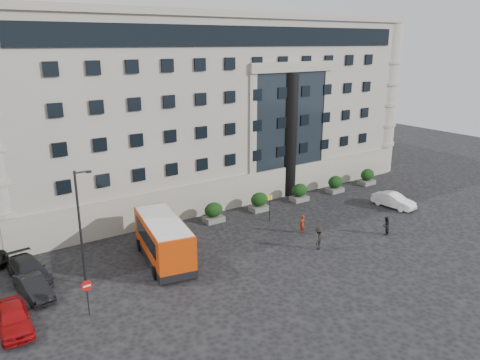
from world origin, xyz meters
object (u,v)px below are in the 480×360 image
object	(u,v)px
hedge_b	(214,212)
parked_car_a	(13,318)
hedge_a	(162,224)
hedge_d	(299,192)
parked_car_c	(29,270)
minibus	(163,239)
pedestrian_c	(319,238)
bus_stop_sign	(270,204)
white_taxi	(394,200)
hedge_f	(367,177)
street_lamp	(81,224)
parked_car_b	(33,287)
no_entry_sign	(87,291)
pedestrian_b	(386,226)
hedge_e	(335,184)
pedestrian_a	(302,224)
hedge_c	(259,202)

from	to	relation	value
hedge_b	parked_car_a	size ratio (longest dim) A/B	0.42
hedge_a	hedge_d	size ratio (longest dim) A/B	1.00
parked_car_c	minibus	bearing A→B (deg)	-21.92
parked_car_a	pedestrian_c	bearing A→B (deg)	-3.02
bus_stop_sign	white_taxi	xyz separation A→B (m)	(12.58, -3.98, -1.02)
hedge_f	parked_car_a	world-z (taller)	hedge_f
street_lamp	parked_car_a	world-z (taller)	street_lamp
street_lamp	pedestrian_c	size ratio (longest dim) A/B	4.33
hedge_a	parked_car_a	size ratio (longest dim) A/B	0.42
hedge_f	parked_car_c	size ratio (longest dim) A/B	0.37
hedge_f	parked_car_b	size ratio (longest dim) A/B	0.45
bus_stop_sign	street_lamp	bearing A→B (deg)	-173.46
no_entry_sign	pedestrian_b	world-z (taller)	no_entry_sign
no_entry_sign	hedge_b	bearing A→B (deg)	31.90
parked_car_a	white_taxi	xyz separation A→B (m)	(35.08, 1.08, -0.03)
minibus	parked_car_c	distance (m)	9.46
parked_car_c	street_lamp	bearing A→B (deg)	-47.16
no_entry_sign	parked_car_b	size ratio (longest dim) A/B	0.57
pedestrian_b	hedge_a	bearing A→B (deg)	-53.25
hedge_e	hedge_f	bearing A→B (deg)	0.00
hedge_e	hedge_f	xyz separation A→B (m)	(5.20, 0.00, 0.00)
parked_car_b	pedestrian_c	bearing A→B (deg)	-22.03
hedge_e	bus_stop_sign	distance (m)	11.67
street_lamp	pedestrian_b	xyz separation A→B (m)	(23.73, -6.08, -3.57)
bus_stop_sign	pedestrian_b	bearing A→B (deg)	-52.10
parked_car_b	pedestrian_c	distance (m)	20.92
hedge_d	hedge_f	size ratio (longest dim) A/B	1.00
white_taxi	pedestrian_c	bearing A→B (deg)	-173.83
hedge_f	street_lamp	size ratio (longest dim) A/B	0.23
white_taxi	pedestrian_c	xyz separation A→B (m)	(-13.07, -2.98, 0.21)
hedge_b	pedestrian_a	distance (m)	8.20
minibus	pedestrian_b	bearing A→B (deg)	-8.72
hedge_d	hedge_b	bearing A→B (deg)	180.00
bus_stop_sign	hedge_b	bearing A→B (deg)	146.93
bus_stop_sign	parked_car_a	distance (m)	23.08
white_taxi	street_lamp	bearing A→B (deg)	169.55
hedge_c	hedge_e	xyz separation A→B (m)	(10.40, 0.00, 0.00)
hedge_d	pedestrian_b	xyz separation A→B (m)	(0.19, -10.88, -0.13)
street_lamp	pedestrian_c	distance (m)	17.99
no_entry_sign	parked_car_b	world-z (taller)	no_entry_sign
hedge_e	parked_car_c	distance (m)	31.92
street_lamp	minibus	world-z (taller)	street_lamp
hedge_e	parked_car_b	bearing A→B (deg)	-171.79
hedge_f	pedestrian_b	size ratio (longest dim) A/B	1.15
hedge_a	parked_car_c	xyz separation A→B (m)	(-11.05, -2.08, -0.22)
pedestrian_b	pedestrian_c	xyz separation A→B (m)	(-6.78, 1.11, 0.12)
white_taxi	pedestrian_a	bearing A→B (deg)	172.30
minibus	pedestrian_b	xyz separation A→B (m)	(17.80, -6.21, -0.99)
parked_car_b	pedestrian_a	distance (m)	21.47
parked_car_a	pedestrian_b	distance (m)	28.95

